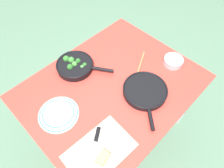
% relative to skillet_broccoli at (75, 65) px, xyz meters
% --- Properties ---
extents(ground_plane, '(14.00, 14.00, 0.00)m').
position_rel_skillet_broccoli_xyz_m(ground_plane, '(0.07, -0.30, -0.79)').
color(ground_plane, '#51755B').
extents(dining_table_red, '(1.18, 0.94, 0.76)m').
position_rel_skillet_broccoli_xyz_m(dining_table_red, '(0.07, -0.30, -0.11)').
color(dining_table_red, red).
rests_on(dining_table_red, ground_plane).
extents(skillet_broccoli, '(0.30, 0.38, 0.08)m').
position_rel_skillet_broccoli_xyz_m(skillet_broccoli, '(0.00, 0.00, 0.00)').
color(skillet_broccoli, black).
rests_on(skillet_broccoli, dining_table_red).
extents(skillet_eggs, '(0.34, 0.37, 0.05)m').
position_rel_skillet_broccoli_xyz_m(skillet_eggs, '(0.19, -0.50, -0.01)').
color(skillet_eggs, black).
rests_on(skillet_eggs, dining_table_red).
extents(wooden_spoon, '(0.33, 0.19, 0.02)m').
position_rel_skillet_broccoli_xyz_m(wooden_spoon, '(0.27, -0.36, -0.02)').
color(wooden_spoon, '#996B42').
rests_on(wooden_spoon, dining_table_red).
extents(parchment_sheet, '(0.39, 0.27, 0.00)m').
position_rel_skillet_broccoli_xyz_m(parchment_sheet, '(-0.29, -0.57, -0.03)').
color(parchment_sheet, beige).
rests_on(parchment_sheet, dining_table_red).
extents(grater_knife, '(0.25, 0.18, 0.02)m').
position_rel_skillet_broccoli_xyz_m(grater_knife, '(-0.28, -0.52, -0.02)').
color(grater_knife, silver).
rests_on(grater_knife, dining_table_red).
extents(cheese_block, '(0.08, 0.07, 0.04)m').
position_rel_skillet_broccoli_xyz_m(cheese_block, '(-0.31, -0.61, -0.01)').
color(cheese_block, '#E0C15B').
rests_on(cheese_block, dining_table_red).
extents(dinner_plate_stack, '(0.25, 0.25, 0.03)m').
position_rel_skillet_broccoli_xyz_m(dinner_plate_stack, '(-0.32, -0.23, -0.02)').
color(dinner_plate_stack, white).
rests_on(dinner_plate_stack, dining_table_red).
extents(prep_bowl_steel, '(0.14, 0.14, 0.05)m').
position_rel_skillet_broccoli_xyz_m(prep_bowl_steel, '(0.54, -0.48, -0.01)').
color(prep_bowl_steel, '#B7B7BC').
rests_on(prep_bowl_steel, dining_table_red).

